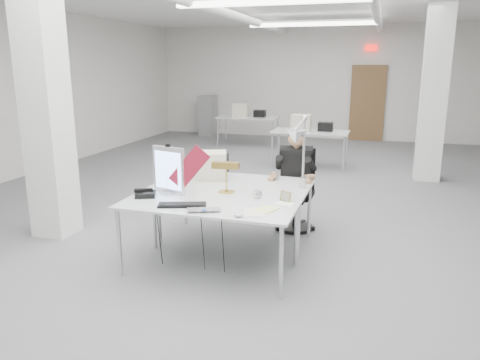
# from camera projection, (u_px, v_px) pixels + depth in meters

# --- Properties ---
(room_shell) EXTENTS (10.04, 14.04, 3.24)m
(room_shell) POSITION_uv_depth(u_px,v_px,m) (273.00, 94.00, 6.99)
(room_shell) COLOR #5C5D5F
(room_shell) RESTS_ON ground
(desk_main) EXTENTS (1.80, 0.90, 0.02)m
(desk_main) POSITION_uv_depth(u_px,v_px,m) (209.00, 204.00, 4.79)
(desk_main) COLOR silver
(desk_main) RESTS_ON room_shell
(desk_second) EXTENTS (1.80, 0.90, 0.02)m
(desk_second) POSITION_uv_depth(u_px,v_px,m) (236.00, 183.00, 5.63)
(desk_second) COLOR silver
(desk_second) RESTS_ON room_shell
(bg_desk_a) EXTENTS (1.60, 0.80, 0.02)m
(bg_desk_a) POSITION_uv_depth(u_px,v_px,m) (310.00, 132.00, 9.84)
(bg_desk_a) COLOR silver
(bg_desk_a) RESTS_ON room_shell
(bg_desk_b) EXTENTS (1.60, 0.80, 0.02)m
(bg_desk_b) POSITION_uv_depth(u_px,v_px,m) (248.00, 117.00, 12.45)
(bg_desk_b) COLOR silver
(bg_desk_b) RESTS_ON room_shell
(filing_cabinet) EXTENTS (0.45, 0.55, 1.20)m
(filing_cabinet) POSITION_uv_depth(u_px,v_px,m) (208.00, 115.00, 14.31)
(filing_cabinet) COLOR gray
(filing_cabinet) RESTS_ON room_shell
(office_chair) EXTENTS (0.54, 0.54, 0.97)m
(office_chair) POSITION_uv_depth(u_px,v_px,m) (296.00, 194.00, 6.10)
(office_chair) COLOR black
(office_chair) RESTS_ON room_shell
(seated_person) EXTENTS (0.60, 0.71, 0.95)m
(seated_person) POSITION_uv_depth(u_px,v_px,m) (296.00, 164.00, 5.95)
(seated_person) COLOR black
(seated_person) RESTS_ON office_chair
(monitor) EXTENTS (0.41, 0.15, 0.51)m
(monitor) POSITION_uv_depth(u_px,v_px,m) (169.00, 170.00, 5.08)
(monitor) COLOR silver
(monitor) RESTS_ON desk_main
(pennant) EXTENTS (0.46, 0.09, 0.50)m
(pennant) POSITION_uv_depth(u_px,v_px,m) (189.00, 168.00, 4.97)
(pennant) COLOR maroon
(pennant) RESTS_ON monitor
(keyboard) EXTENTS (0.50, 0.30, 0.02)m
(keyboard) POSITION_uv_depth(u_px,v_px,m) (182.00, 205.00, 4.67)
(keyboard) COLOR black
(keyboard) RESTS_ON desk_main
(laptop) EXTENTS (0.38, 0.32, 0.03)m
(laptop) POSITION_uv_depth(u_px,v_px,m) (204.00, 212.00, 4.45)
(laptop) COLOR #A5A5A9
(laptop) RESTS_ON desk_main
(mouse) EXTENTS (0.11, 0.09, 0.04)m
(mouse) POSITION_uv_depth(u_px,v_px,m) (238.00, 215.00, 4.33)
(mouse) COLOR #BBBABF
(mouse) RESTS_ON desk_main
(bankers_lamp) EXTENTS (0.33, 0.16, 0.36)m
(bankers_lamp) POSITION_uv_depth(u_px,v_px,m) (226.00, 176.00, 5.12)
(bankers_lamp) COLOR gold
(bankers_lamp) RESTS_ON desk_main
(desk_phone) EXTENTS (0.26, 0.25, 0.05)m
(desk_phone) POSITION_uv_depth(u_px,v_px,m) (145.00, 194.00, 4.99)
(desk_phone) COLOR black
(desk_phone) RESTS_ON desk_main
(picture_frame_left) EXTENTS (0.14, 0.05, 0.11)m
(picture_frame_left) POSITION_uv_depth(u_px,v_px,m) (165.00, 187.00, 5.19)
(picture_frame_left) COLOR #A18245
(picture_frame_left) RESTS_ON desk_main
(picture_frame_right) EXTENTS (0.13, 0.09, 0.10)m
(picture_frame_right) POSITION_uv_depth(u_px,v_px,m) (285.00, 196.00, 4.82)
(picture_frame_right) COLOR olive
(picture_frame_right) RESTS_ON desk_main
(desk_clock) EXTENTS (0.10, 0.06, 0.10)m
(desk_clock) POSITION_uv_depth(u_px,v_px,m) (257.00, 194.00, 4.93)
(desk_clock) COLOR #A9A9AD
(desk_clock) RESTS_ON desk_main
(paper_stack_a) EXTENTS (0.27, 0.33, 0.01)m
(paper_stack_a) POSITION_uv_depth(u_px,v_px,m) (254.00, 212.00, 4.47)
(paper_stack_a) COLOR white
(paper_stack_a) RESTS_ON desk_main
(paper_stack_b) EXTENTS (0.25, 0.29, 0.01)m
(paper_stack_b) POSITION_uv_depth(u_px,v_px,m) (266.00, 209.00, 4.55)
(paper_stack_b) COLOR #F7F493
(paper_stack_b) RESTS_ON desk_main
(paper_stack_c) EXTENTS (0.20, 0.15, 0.01)m
(paper_stack_c) POSITION_uv_depth(u_px,v_px,m) (285.00, 204.00, 4.73)
(paper_stack_c) COLOR white
(paper_stack_c) RESTS_ON desk_main
(beige_monitor) EXTENTS (0.44, 0.43, 0.34)m
(beige_monitor) POSITION_uv_depth(u_px,v_px,m) (212.00, 165.00, 5.74)
(beige_monitor) COLOR beige
(beige_monitor) RESTS_ON desk_second
(architect_lamp) EXTENTS (0.27, 0.77, 0.99)m
(architect_lamp) POSITION_uv_depth(u_px,v_px,m) (300.00, 149.00, 5.01)
(architect_lamp) COLOR #B0B1B5
(architect_lamp) RESTS_ON desk_second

